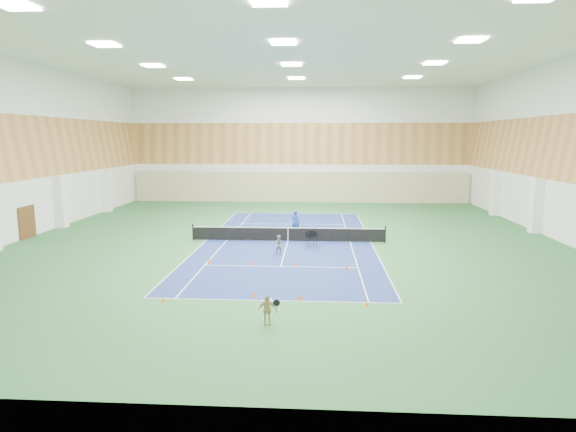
% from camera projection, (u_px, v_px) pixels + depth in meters
% --- Properties ---
extents(ground, '(40.00, 40.00, 0.00)m').
position_uv_depth(ground, '(288.00, 241.00, 32.01)').
color(ground, '#296032').
rests_on(ground, ground).
extents(room_shell, '(36.00, 40.00, 12.00)m').
position_uv_depth(room_shell, '(288.00, 150.00, 31.05)').
color(room_shell, white).
rests_on(room_shell, ground).
extents(wood_cladding, '(36.00, 40.00, 8.00)m').
position_uv_depth(wood_cladding, '(288.00, 119.00, 30.72)').
color(wood_cladding, '#C68649').
rests_on(wood_cladding, room_shell).
extents(ceiling_light_grid, '(21.40, 25.40, 0.06)m').
position_uv_depth(ceiling_light_grid, '(288.00, 55.00, 30.09)').
color(ceiling_light_grid, white).
rests_on(ceiling_light_grid, room_shell).
extents(court_surface, '(10.97, 23.77, 0.01)m').
position_uv_depth(court_surface, '(288.00, 241.00, 32.01)').
color(court_surface, navy).
rests_on(court_surface, ground).
extents(tennis_balls_scatter, '(10.57, 22.77, 0.07)m').
position_uv_depth(tennis_balls_scatter, '(288.00, 241.00, 32.00)').
color(tennis_balls_scatter, '#B8CB22').
rests_on(tennis_balls_scatter, ground).
extents(tennis_net, '(12.80, 0.10, 1.10)m').
position_uv_depth(tennis_net, '(288.00, 233.00, 31.92)').
color(tennis_net, black).
rests_on(tennis_net, ground).
extents(back_curtain, '(35.40, 0.16, 3.20)m').
position_uv_depth(back_curtain, '(299.00, 187.00, 51.21)').
color(back_curtain, '#C6B793').
rests_on(back_curtain, ground).
extents(door_left_b, '(0.08, 1.80, 2.20)m').
position_uv_depth(door_left_b, '(27.00, 222.00, 32.92)').
color(door_left_b, '#593319').
rests_on(door_left_b, ground).
extents(coach, '(0.75, 0.63, 1.73)m').
position_uv_depth(coach, '(295.00, 222.00, 34.20)').
color(coach, navy).
rests_on(coach, ground).
extents(child_court, '(0.59, 0.47, 1.17)m').
position_uv_depth(child_court, '(279.00, 245.00, 28.26)').
color(child_court, gray).
rests_on(child_court, ground).
extents(child_apron, '(0.70, 0.40, 1.13)m').
position_uv_depth(child_apron, '(267.00, 310.00, 17.66)').
color(child_apron, tan).
rests_on(child_apron, ground).
extents(ball_cart, '(0.75, 0.75, 1.00)m').
position_uv_depth(ball_cart, '(311.00, 239.00, 30.22)').
color(ball_cart, black).
rests_on(ball_cart, ground).
extents(cone_svc_a, '(0.22, 0.22, 0.24)m').
position_uv_depth(cone_svc_a, '(209.00, 261.00, 26.39)').
color(cone_svc_a, '#FC550D').
rests_on(cone_svc_a, ground).
extents(cone_svc_b, '(0.20, 0.20, 0.22)m').
position_uv_depth(cone_svc_b, '(252.00, 263.00, 26.02)').
color(cone_svc_b, '#FF490D').
rests_on(cone_svc_b, ground).
extents(cone_svc_c, '(0.22, 0.22, 0.24)m').
position_uv_depth(cone_svc_c, '(296.00, 264.00, 25.83)').
color(cone_svc_c, '#F24E0C').
rests_on(cone_svc_c, ground).
extents(cone_svc_d, '(0.20, 0.20, 0.23)m').
position_uv_depth(cone_svc_d, '(347.00, 267.00, 25.26)').
color(cone_svc_d, '#F25F0C').
rests_on(cone_svc_d, ground).
extents(cone_base_a, '(0.19, 0.19, 0.21)m').
position_uv_depth(cone_base_a, '(164.00, 300.00, 20.12)').
color(cone_base_a, orange).
rests_on(cone_base_a, ground).
extents(cone_base_b, '(0.21, 0.21, 0.23)m').
position_uv_depth(cone_base_b, '(255.00, 294.00, 20.79)').
color(cone_base_b, orange).
rests_on(cone_base_b, ground).
extents(cone_base_c, '(0.22, 0.22, 0.24)m').
position_uv_depth(cone_base_c, '(300.00, 297.00, 20.39)').
color(cone_base_c, '#FF5C0D').
rests_on(cone_base_c, ground).
extents(cone_base_d, '(0.18, 0.18, 0.20)m').
position_uv_depth(cone_base_d, '(367.00, 304.00, 19.68)').
color(cone_base_d, orange).
rests_on(cone_base_d, ground).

